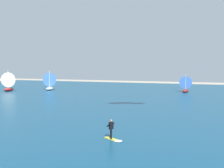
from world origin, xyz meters
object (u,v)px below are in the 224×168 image
object	(u,v)px
kitesurfer	(112,132)
sailboat_far_left	(50,81)
sailboat_anchored_offshore	(10,81)
sailboat_trailing	(186,84)

from	to	relation	value
kitesurfer	sailboat_far_left	distance (m)	51.31
sailboat_anchored_offshore	sailboat_trailing	world-z (taller)	sailboat_anchored_offshore
sailboat_far_left	sailboat_trailing	bearing A→B (deg)	12.38
sailboat_anchored_offshore	sailboat_far_left	bearing A→B (deg)	38.04
kitesurfer	sailboat_trailing	size ratio (longest dim) A/B	0.45
sailboat_anchored_offshore	sailboat_far_left	world-z (taller)	sailboat_anchored_offshore
kitesurfer	sailboat_far_left	xyz separation A→B (m)	(-33.78, 38.59, 1.79)
kitesurfer	sailboat_trailing	world-z (taller)	sailboat_trailing
kitesurfer	sailboat_anchored_offshore	distance (m)	52.89
sailboat_trailing	sailboat_far_left	distance (m)	35.39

